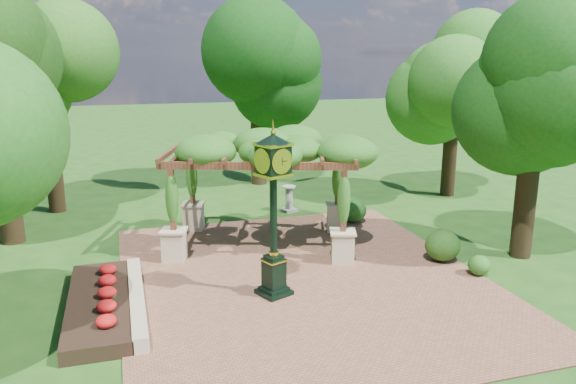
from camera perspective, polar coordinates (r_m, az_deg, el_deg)
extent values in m
plane|color=#1E4714|center=(15.31, 2.74, -10.20)|extent=(120.00, 120.00, 0.00)
cube|color=brown|center=(16.17, 1.55, -8.76)|extent=(10.00, 12.00, 0.04)
cube|color=#C6B793|center=(14.94, -15.11, -10.50)|extent=(0.35, 5.00, 0.40)
cube|color=red|center=(14.97, -18.60, -10.80)|extent=(1.50, 5.00, 0.36)
cube|color=black|center=(15.12, -1.43, -10.11)|extent=(1.00, 1.00, 0.11)
cube|color=black|center=(14.92, -1.44, -8.30)|extent=(0.63, 0.63, 0.86)
cube|color=gold|center=(14.78, -1.45, -6.93)|extent=(0.70, 0.70, 0.04)
cylinder|color=black|center=(14.38, -1.48, -2.30)|extent=(0.25, 0.25, 2.20)
cube|color=black|center=(14.05, -1.52, 3.33)|extent=(0.88, 0.88, 0.67)
cylinder|color=beige|center=(13.79, -0.62, 3.13)|extent=(0.54, 0.25, 0.57)
cone|color=black|center=(13.96, -1.53, 5.45)|extent=(1.13, 1.13, 0.24)
sphere|color=gold|center=(13.94, -1.53, 6.03)|extent=(0.13, 0.13, 0.13)
cube|color=beige|center=(17.67, -11.47, -5.35)|extent=(0.85, 0.85, 0.93)
cube|color=brown|center=(17.24, -11.71, -0.73)|extent=(0.21, 0.21, 1.91)
cube|color=beige|center=(17.27, 5.57, -5.59)|extent=(0.85, 0.85, 0.93)
cube|color=brown|center=(16.84, 5.69, -0.86)|extent=(0.21, 0.21, 1.91)
cube|color=beige|center=(20.55, -9.58, -2.51)|extent=(0.85, 0.85, 0.93)
cube|color=brown|center=(20.19, -9.74, 1.50)|extent=(0.21, 0.21, 1.91)
cube|color=beige|center=(20.21, 4.97, -2.65)|extent=(0.85, 0.85, 0.93)
cube|color=brown|center=(19.84, 5.06, 1.43)|extent=(0.21, 0.21, 1.91)
cube|color=brown|center=(16.61, -3.16, 2.67)|extent=(5.74, 2.02, 0.23)
cube|color=brown|center=(19.65, -2.44, 4.44)|extent=(5.74, 2.02, 0.23)
ellipsoid|color=#285C1A|center=(18.08, -2.78, 4.50)|extent=(6.86, 5.41, 1.03)
cube|color=#9B9C94|center=(22.85, 0.10, -1.82)|extent=(0.74, 0.74, 0.11)
cylinder|color=#9B9C94|center=(22.72, 0.10, -0.67)|extent=(0.38, 0.38, 0.95)
cylinder|color=#9B9C94|center=(22.60, 0.10, 0.55)|extent=(0.70, 0.70, 0.05)
ellipsoid|color=#265C1A|center=(17.17, 18.83, -7.06)|extent=(0.71, 0.71, 0.57)
ellipsoid|color=#234E16|center=(17.92, 15.42, -5.26)|extent=(1.29, 1.29, 0.96)
ellipsoid|color=#205619|center=(21.28, 6.59, -1.84)|extent=(1.12, 1.12, 0.93)
cylinder|color=#372516|center=(20.90, -26.61, 0.02)|extent=(0.77, 0.77, 3.53)
cylinder|color=black|center=(24.37, -22.66, 1.67)|extent=(0.65, 0.65, 3.06)
ellipsoid|color=#295919|center=(23.92, -23.55, 10.95)|extent=(4.07, 4.07, 4.84)
cylinder|color=#302213|center=(27.43, -2.99, 4.16)|extent=(0.75, 0.75, 3.21)
ellipsoid|color=#10380E|center=(27.04, -3.11, 12.83)|extent=(4.59, 4.59, 5.07)
cylinder|color=#311F13|center=(26.15, 16.05, 2.91)|extent=(0.62, 0.62, 3.00)
ellipsoid|color=#28611B|center=(25.73, 16.63, 11.39)|extent=(4.21, 4.21, 4.73)
cylinder|color=black|center=(18.93, 22.90, -1.56)|extent=(0.65, 0.65, 3.12)
ellipsoid|color=#144110|center=(18.35, 24.10, 10.65)|extent=(3.84, 3.84, 4.93)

